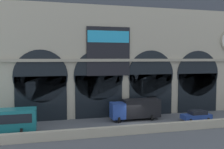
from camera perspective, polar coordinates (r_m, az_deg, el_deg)
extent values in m
plane|color=#54565B|center=(35.82, 5.55, -11.33)|extent=(200.00, 200.00, 0.00)
cube|color=#B2A891|center=(31.85, 8.20, -12.27)|extent=(90.00, 0.70, 1.09)
cube|color=#B2A891|center=(41.36, 2.30, 2.99)|extent=(45.19, 4.24, 17.51)
cube|color=black|center=(37.99, -16.04, -5.43)|extent=(7.43, 0.20, 6.68)
cylinder|color=black|center=(37.61, -16.14, -0.39)|extent=(7.82, 0.20, 7.82)
cube|color=black|center=(38.67, -3.01, -5.12)|extent=(7.43, 0.20, 6.68)
cylinder|color=black|center=(38.30, -3.03, -0.17)|extent=(7.82, 0.20, 7.82)
cube|color=black|center=(41.22, 8.96, -4.61)|extent=(7.43, 0.20, 6.68)
cylinder|color=black|center=(40.87, 9.01, 0.03)|extent=(7.82, 0.20, 7.82)
cube|color=black|center=(45.32, 19.15, -4.01)|extent=(7.43, 0.20, 6.68)
cylinder|color=black|center=(45.00, 19.24, 0.21)|extent=(7.82, 0.20, 7.82)
cube|color=black|center=(38.42, -0.80, 5.38)|extent=(6.86, 0.12, 7.57)
cube|color=#26A5D8|center=(38.47, -0.78, 8.76)|extent=(6.59, 0.04, 1.82)
cube|color=#A49A85|center=(39.18, 3.24, 3.33)|extent=(45.19, 0.50, 0.44)
cylinder|color=black|center=(32.15, -20.15, -12.39)|extent=(0.28, 1.00, 1.00)
cylinder|color=black|center=(34.31, -19.76, -11.35)|extent=(0.28, 1.00, 1.00)
cube|color=#28479E|center=(36.99, 1.30, -8.32)|extent=(2.00, 2.30, 2.30)
cube|color=black|center=(38.10, 6.80, -7.68)|extent=(5.50, 2.30, 2.70)
cylinder|color=black|center=(36.25, 1.59, -10.44)|extent=(0.28, 0.84, 0.84)
cylinder|color=black|center=(38.19, 0.73, -9.70)|extent=(0.28, 0.84, 0.84)
cylinder|color=black|center=(37.92, 9.14, -9.85)|extent=(0.28, 0.84, 0.84)
cylinder|color=black|center=(39.77, 7.94, -9.19)|extent=(0.28, 0.84, 0.84)
cube|color=#28479E|center=(39.31, 18.88, -9.17)|extent=(4.40, 1.80, 0.70)
cube|color=black|center=(39.29, 19.17, -8.25)|extent=(2.46, 1.62, 0.55)
cylinder|color=black|center=(37.96, 17.67, -10.15)|extent=(0.28, 0.60, 0.60)
cylinder|color=black|center=(39.30, 16.41, -9.65)|extent=(0.28, 0.60, 0.60)
cylinder|color=black|center=(39.54, 21.30, -9.68)|extent=(0.28, 0.60, 0.60)
cylinder|color=black|center=(40.83, 19.97, -9.22)|extent=(0.28, 0.60, 0.60)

